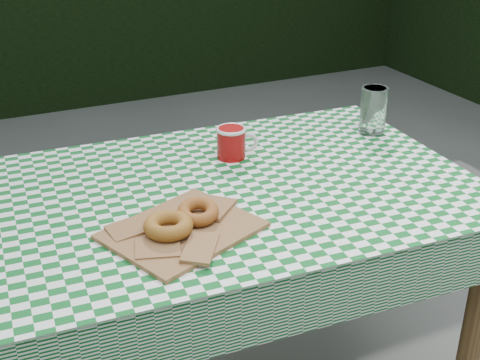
% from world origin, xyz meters
% --- Properties ---
extents(table, '(1.24, 0.86, 0.75)m').
position_xyz_m(table, '(0.14, -0.06, 0.38)').
color(table, '#56331D').
rests_on(table, ground).
extents(tablecloth, '(1.27, 0.88, 0.01)m').
position_xyz_m(tablecloth, '(0.14, -0.06, 0.75)').
color(tablecloth, '#0E5A21').
rests_on(tablecloth, table).
extents(paper_bag, '(0.38, 0.35, 0.02)m').
position_xyz_m(paper_bag, '(-0.05, -0.23, 0.76)').
color(paper_bag, olive).
rests_on(paper_bag, tablecloth).
extents(bagel_front, '(0.12, 0.12, 0.03)m').
position_xyz_m(bagel_front, '(-0.08, -0.24, 0.79)').
color(bagel_front, olive).
rests_on(bagel_front, paper_bag).
extents(bagel_back, '(0.12, 0.12, 0.03)m').
position_xyz_m(bagel_back, '(-0.00, -0.21, 0.79)').
color(bagel_back, brown).
rests_on(bagel_back, paper_bag).
extents(coffee_mug, '(0.20, 0.20, 0.09)m').
position_xyz_m(coffee_mug, '(0.22, 0.10, 0.80)').
color(coffee_mug, '#90090A').
rests_on(coffee_mug, tablecloth).
extents(drinking_glass, '(0.10, 0.10, 0.14)m').
position_xyz_m(drinking_glass, '(0.68, 0.09, 0.83)').
color(drinking_glass, white).
rests_on(drinking_glass, tablecloth).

